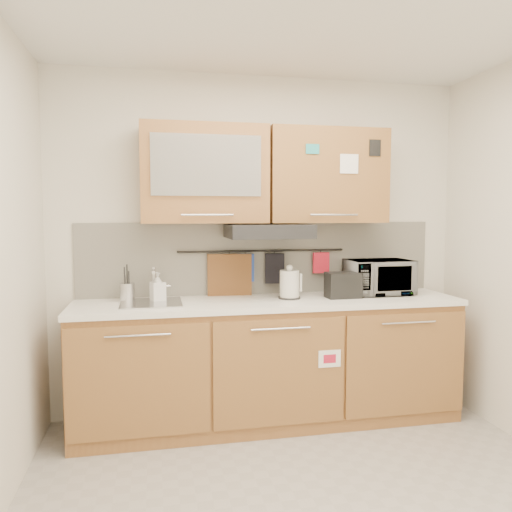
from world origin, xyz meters
name	(u,v)px	position (x,y,z in m)	size (l,w,h in m)	color
wall_back	(261,245)	(0.00, 1.50, 1.30)	(3.20, 3.20, 0.00)	silver
base_cabinet	(270,368)	(0.00, 1.19, 0.41)	(2.80, 0.64, 0.88)	#9D6D37
countertop	(270,302)	(0.00, 1.19, 0.90)	(2.82, 0.62, 0.04)	white
backsplash	(261,258)	(0.00, 1.49, 1.20)	(2.80, 0.02, 0.56)	silver
upper_cabinets	(266,175)	(0.00, 1.32, 1.83)	(1.82, 0.37, 0.70)	#9D6D37
range_hood	(268,231)	(0.00, 1.25, 1.42)	(0.60, 0.46, 0.10)	black
sink	(151,303)	(-0.85, 1.21, 0.92)	(0.42, 0.40, 0.26)	silver
utensil_rail	(262,251)	(0.00, 1.45, 1.26)	(0.02, 0.02, 1.30)	black
utensil_crock	(127,292)	(-1.02, 1.32, 0.99)	(0.11, 0.11, 0.27)	#B8B8BD
kettle	(290,285)	(0.16, 1.22, 1.02)	(0.19, 0.17, 0.25)	silver
toaster	(343,285)	(0.56, 1.17, 1.02)	(0.25, 0.16, 0.19)	black
microwave	(379,277)	(0.89, 1.27, 1.05)	(0.48, 0.33, 0.27)	#999999
soap_bottle	(158,287)	(-0.80, 1.28, 1.02)	(0.09, 0.10, 0.21)	#999999
cutting_board	(230,281)	(-0.26, 1.44, 1.03)	(0.34, 0.02, 0.42)	brown
oven_mitt	(246,268)	(-0.14, 1.44, 1.13)	(0.13, 0.03, 0.21)	#213E9A
dark_pouch	(275,268)	(0.09, 1.44, 1.12)	(0.15, 0.04, 0.23)	black
pot_holder	(321,263)	(0.47, 1.44, 1.16)	(0.13, 0.02, 0.16)	red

